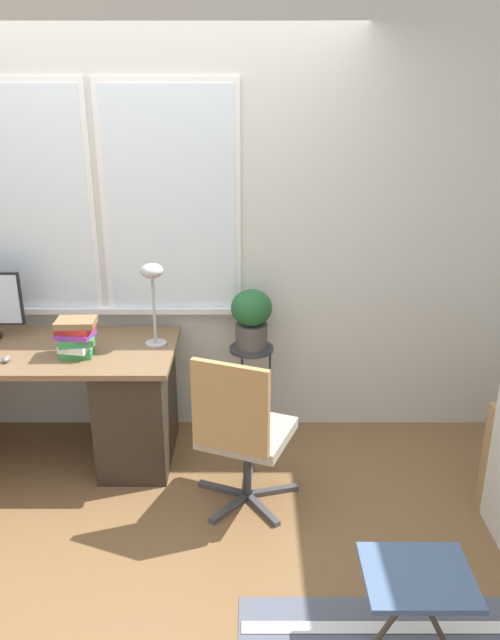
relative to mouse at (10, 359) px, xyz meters
The scene contains 10 objects.
ground_plane 1.08m from the mouse, 13.13° to the right, with size 14.00×14.00×0.00m, color brown.
wall_back_with_window 1.15m from the mouse, 39.70° to the left, with size 9.00×0.12×2.70m.
desk 0.43m from the mouse, 132.36° to the left, with size 2.16×0.72×0.73m.
mouse is the anchor object (origin of this frame).
desk_lamp 0.91m from the mouse, 17.47° to the left, with size 0.13×0.13×0.50m.
book_stack 0.40m from the mouse, 13.59° to the left, with size 0.23×0.19×0.22m.
office_chair_swivel 1.37m from the mouse, 13.14° to the right, with size 0.58×0.60×0.92m.
plant_stand 1.43m from the mouse, 16.43° to the left, with size 0.27×0.27×0.64m.
potted_plant 1.42m from the mouse, 16.43° to the left, with size 0.25×0.25×0.37m.
folding_stool 2.39m from the mouse, 32.06° to the right, with size 0.42×0.36×0.41m.
Camera 1 is at (0.59, -2.98, 2.17)m, focal length 35.00 mm.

